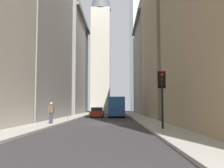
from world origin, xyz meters
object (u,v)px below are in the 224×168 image
Objects in this scene: pedestrian at (51,112)px; delivery_truck at (117,107)px; sedan_red at (97,113)px; traffic_light_foreground at (162,86)px; discarded_bottle at (68,119)px.

delivery_truck is at bearing -17.90° from pedestrian.
sedan_red is 2.45× the size of pedestrian.
pedestrian is at bearing 171.00° from sedan_red.
pedestrian is (-16.79, 5.42, -0.36)m from delivery_truck.
delivery_truck is 2.92m from sedan_red.
traffic_light_foreground reaches higher than delivery_truck.
pedestrian reaches higher than discarded_bottle.
traffic_light_foreground is at bearing -165.33° from sedan_red.
traffic_light_foreground is 13.57× the size of discarded_bottle.
sedan_red is 16.77m from pedestrian.
traffic_light_foreground is 2.09× the size of pedestrian.
discarded_bottle is (6.53, -0.21, -0.85)m from pedestrian.
delivery_truck reaches higher than discarded_bottle.
pedestrian is (5.01, 8.27, -1.73)m from traffic_light_foreground.
delivery_truck is 11.57m from discarded_bottle.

